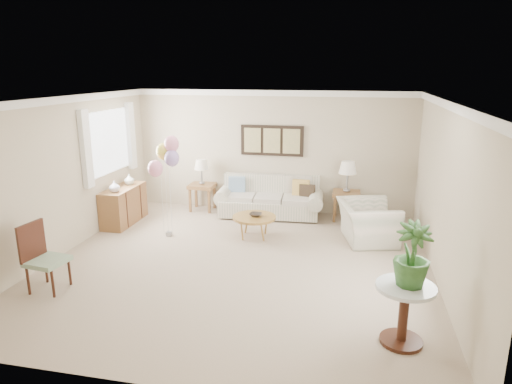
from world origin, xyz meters
TOP-DOWN VIEW (x-y plane):
  - ground_plane at (0.00, 0.00)m, footprint 6.00×6.00m
  - room_shell at (-0.11, 0.09)m, footprint 6.04×6.04m
  - wall_art_triptych at (0.00, 2.96)m, footprint 1.35×0.06m
  - sofa at (0.03, 2.61)m, footprint 2.31×0.98m
  - end_table_left at (-1.49, 2.67)m, footprint 0.54×0.49m
  - end_table_right at (1.62, 2.64)m, footprint 0.55×0.50m
  - lamp_left at (-1.49, 2.67)m, footprint 0.31×0.31m
  - lamp_right at (1.62, 2.64)m, footprint 0.36×0.36m
  - coffee_table at (-0.01, 1.25)m, footprint 0.80×0.80m
  - decor_bowl at (0.01, 1.26)m, footprint 0.24×0.24m
  - armchair at (2.02, 1.50)m, footprint 1.19×1.29m
  - side_table at (2.35, -1.71)m, footprint 0.66×0.66m
  - potted_plant at (2.38, -1.70)m, footprint 0.50×0.50m
  - accent_chair at (-2.46, -1.40)m, footprint 0.53×0.53m
  - credenza at (-2.76, 1.50)m, footprint 0.46×1.20m
  - vase_white at (-2.74, 1.16)m, footprint 0.26×0.26m
  - vase_sage at (-2.74, 1.76)m, footprint 0.22×0.22m
  - balloon_cluster at (-1.58, 0.99)m, footprint 0.54×0.47m

SIDE VIEW (x-z plane):
  - ground_plane at x=0.00m, z-range 0.00..0.00m
  - sofa at x=0.03m, z-range -0.09..0.75m
  - armchair at x=2.02m, z-range 0.00..0.71m
  - credenza at x=-2.76m, z-range 0.00..0.74m
  - coffee_table at x=-0.01m, z-range 0.17..0.58m
  - decor_bowl at x=0.01m, z-range 0.41..0.46m
  - end_table_left at x=-1.49m, z-range 0.20..0.79m
  - end_table_right at x=1.62m, z-range 0.20..0.81m
  - accent_chair at x=-2.46m, z-range 0.02..1.00m
  - side_table at x=2.35m, z-range 0.18..0.90m
  - vase_sage at x=-2.74m, z-range 0.74..0.95m
  - vase_white at x=-2.74m, z-range 0.74..0.95m
  - lamp_left at x=-1.49m, z-range 0.74..1.28m
  - potted_plant at x=2.38m, z-range 0.72..1.44m
  - lamp_right at x=1.62m, z-range 0.77..1.40m
  - balloon_cluster at x=-1.58m, z-range 0.57..2.46m
  - wall_art_triptych at x=0.00m, z-range 1.23..1.88m
  - room_shell at x=-0.11m, z-range 0.33..2.93m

